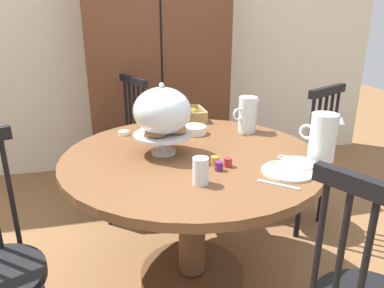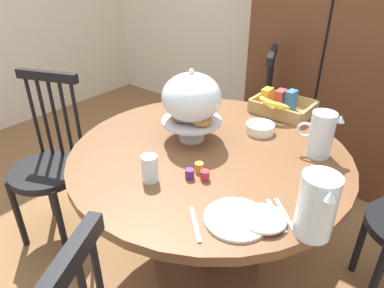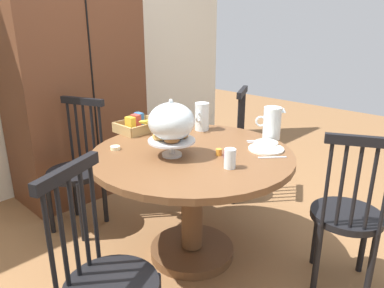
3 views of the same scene
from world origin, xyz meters
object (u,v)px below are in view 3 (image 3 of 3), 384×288
drinking_glass (230,159)px  windsor_chair_by_cabinet (107,286)px  butter_dish (115,148)px  windsor_chair_near_window (77,171)px  windsor_chair_facing_door (347,217)px  windsor_chair_far_side (224,148)px  dining_table (192,182)px  milk_pitcher (272,125)px  china_plate_small (266,143)px  china_plate_large (266,149)px  cereal_bowl (168,135)px  wooden_armoire (75,84)px  cereal_basket (139,125)px  pastry_stand_with_dome (171,124)px

drinking_glass → windsor_chair_by_cabinet: bearing=-179.9°
butter_dish → windsor_chair_by_cabinet: bearing=-128.5°
windsor_chair_near_window → windsor_chair_facing_door: size_ratio=1.00×
windsor_chair_far_side → butter_dish: windsor_chair_far_side is taller
dining_table → milk_pitcher: size_ratio=5.72×
windsor_chair_near_window → china_plate_small: windsor_chair_near_window is taller
china_plate_large → dining_table: bearing=137.9°
dining_table → drinking_glass: 0.42m
windsor_chair_by_cabinet → china_plate_large: size_ratio=4.43×
china_plate_small → cereal_bowl: 0.66m
wooden_armoire → china_plate_large: wooden_armoire is taller
windsor_chair_far_side → cereal_basket: 0.86m
windsor_chair_facing_door → butter_dish: windsor_chair_facing_door is taller
windsor_chair_far_side → china_plate_small: bearing=-121.6°
windsor_chair_far_side → china_plate_small: windsor_chair_far_side is taller
dining_table → windsor_chair_far_side: size_ratio=1.28×
dining_table → cereal_basket: 0.63m
windsor_chair_near_window → pastry_stand_with_dome: pastry_stand_with_dome is taller
windsor_chair_by_cabinet → pastry_stand_with_dome: pastry_stand_with_dome is taller
dining_table → drinking_glass: drinking_glass is taller
windsor_chair_far_side → china_plate_small: size_ratio=6.50×
windsor_chair_far_side → cereal_basket: size_ratio=3.09×
butter_dish → cereal_bowl: bearing=-10.4°
windsor_chair_by_cabinet → cereal_basket: windsor_chair_by_cabinet is taller
windsor_chair_by_cabinet → milk_pitcher: (1.42, 0.12, 0.39)m
wooden_armoire → butter_dish: wooden_armoire is taller
butter_dish → china_plate_small: bearing=-41.4°
cereal_basket → china_plate_small: size_ratio=2.11×
pastry_stand_with_dome → butter_dish: pastry_stand_with_dome is taller
wooden_armoire → windsor_chair_by_cabinet: 2.05m
windsor_chair_near_window → cereal_basket: windsor_chair_near_window is taller
drinking_glass → cereal_basket: bearing=84.0°
pastry_stand_with_dome → cereal_bowl: pastry_stand_with_dome is taller
pastry_stand_with_dome → milk_pitcher: size_ratio=1.58×
dining_table → windsor_chair_far_side: (0.83, 0.40, -0.08)m
windsor_chair_by_cabinet → windsor_chair_far_side: (1.69, 0.73, 0.00)m
milk_pitcher → cereal_basket: milk_pitcher is taller
china_plate_large → butter_dish: size_ratio=3.67×
cereal_basket → china_plate_small: 0.92m
windsor_chair_by_cabinet → windsor_chair_facing_door: (1.26, -0.51, 0.00)m
wooden_armoire → windsor_chair_facing_door: wooden_armoire is taller
pastry_stand_with_dome → china_plate_small: size_ratio=2.29×
windsor_chair_near_window → windsor_chair_by_cabinet: size_ratio=1.00×
windsor_chair_by_cabinet → milk_pitcher: windsor_chair_by_cabinet is taller
pastry_stand_with_dome → drinking_glass: 0.40m
windsor_chair_by_cabinet → cereal_basket: bearing=44.8°
china_plate_large → butter_dish: (-0.65, 0.69, 0.01)m
windsor_chair_by_cabinet → china_plate_small: 1.32m
china_plate_large → milk_pitcher: bearing=25.2°
cereal_basket → butter_dish: cereal_basket is taller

